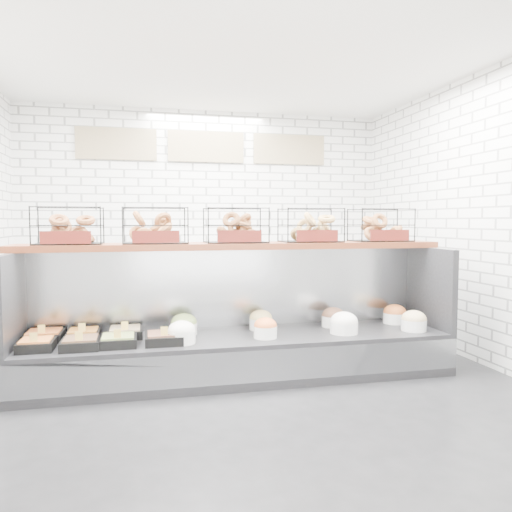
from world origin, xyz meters
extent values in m
plane|color=black|center=(0.00, 0.00, 0.00)|extent=(5.50, 5.50, 0.00)
cube|color=white|center=(0.00, 2.75, 1.50)|extent=(5.00, 0.02, 3.00)
cube|color=white|center=(2.50, 0.00, 1.50)|extent=(0.02, 5.50, 3.00)
cube|color=white|center=(0.00, 0.00, 3.00)|extent=(5.00, 5.50, 0.02)
cube|color=tan|center=(-1.20, 2.72, 2.50)|extent=(1.05, 0.03, 0.42)
cube|color=tan|center=(0.00, 2.72, 2.50)|extent=(1.05, 0.03, 0.42)
cube|color=tan|center=(1.20, 2.72, 2.50)|extent=(1.05, 0.03, 0.42)
cube|color=black|center=(0.00, 0.30, 0.20)|extent=(4.00, 0.90, 0.40)
cube|color=#93969B|center=(0.00, -0.14, 0.22)|extent=(4.00, 0.03, 0.28)
cube|color=#93969B|center=(0.00, 0.71, 0.80)|extent=(4.00, 0.08, 0.80)
cube|color=black|center=(-1.97, 0.30, 0.80)|extent=(0.06, 0.90, 0.80)
cube|color=black|center=(1.97, 0.30, 0.80)|extent=(0.06, 0.90, 0.80)
cube|color=black|center=(-1.76, 0.13, 0.44)|extent=(0.28, 0.28, 0.08)
cube|color=orange|center=(-1.76, 0.13, 0.48)|extent=(0.24, 0.24, 0.04)
cube|color=#FBCB57|center=(-1.76, 0.03, 0.53)|extent=(0.06, 0.01, 0.08)
cube|color=black|center=(-1.76, 0.46, 0.44)|extent=(0.32, 0.32, 0.08)
cube|color=orange|center=(-1.76, 0.46, 0.48)|extent=(0.27, 0.27, 0.04)
cube|color=#FBCB57|center=(-1.76, 0.34, 0.53)|extent=(0.06, 0.01, 0.08)
cube|color=black|center=(-1.41, 0.10, 0.44)|extent=(0.31, 0.31, 0.08)
cube|color=brown|center=(-1.41, 0.10, 0.48)|extent=(0.27, 0.27, 0.04)
cube|color=#FBCB57|center=(-1.41, -0.01, 0.53)|extent=(0.06, 0.01, 0.08)
cube|color=black|center=(-1.42, 0.43, 0.44)|extent=(0.29, 0.29, 0.08)
cube|color=#C7772A|center=(-1.42, 0.43, 0.48)|extent=(0.24, 0.24, 0.04)
cube|color=#FBCB57|center=(-1.42, 0.33, 0.53)|extent=(0.06, 0.01, 0.08)
cube|color=black|center=(-1.10, 0.12, 0.44)|extent=(0.31, 0.31, 0.08)
cube|color=olive|center=(-1.10, 0.12, 0.48)|extent=(0.26, 0.26, 0.04)
cube|color=#FBCB57|center=(-1.10, 0.01, 0.53)|extent=(0.06, 0.01, 0.08)
cube|color=black|center=(-1.05, 0.43, 0.44)|extent=(0.31, 0.31, 0.08)
cube|color=tan|center=(-1.05, 0.43, 0.48)|extent=(0.27, 0.27, 0.04)
cube|color=#FBCB57|center=(-1.05, 0.33, 0.53)|extent=(0.06, 0.01, 0.08)
cube|color=black|center=(-0.72, 0.13, 0.44)|extent=(0.32, 0.32, 0.08)
cube|color=brown|center=(-0.72, 0.13, 0.48)|extent=(0.27, 0.27, 0.04)
cube|color=#FBCB57|center=(-0.72, 0.02, 0.53)|extent=(0.06, 0.01, 0.08)
cylinder|color=white|center=(-0.56, 0.10, 0.46)|extent=(0.25, 0.25, 0.11)
ellipsoid|color=white|center=(-0.56, 0.10, 0.52)|extent=(0.24, 0.24, 0.17)
cylinder|color=white|center=(-0.52, 0.43, 0.46)|extent=(0.25, 0.25, 0.11)
ellipsoid|color=olive|center=(-0.52, 0.43, 0.52)|extent=(0.25, 0.25, 0.17)
cylinder|color=white|center=(0.20, 0.13, 0.46)|extent=(0.21, 0.21, 0.11)
ellipsoid|color=orange|center=(0.20, 0.13, 0.52)|extent=(0.21, 0.21, 0.15)
cylinder|color=white|center=(0.25, 0.49, 0.46)|extent=(0.23, 0.23, 0.11)
ellipsoid|color=#D6BA6D|center=(0.25, 0.49, 0.52)|extent=(0.23, 0.23, 0.16)
cylinder|color=white|center=(0.98, 0.14, 0.46)|extent=(0.27, 0.27, 0.11)
ellipsoid|color=white|center=(0.98, 0.14, 0.52)|extent=(0.26, 0.26, 0.18)
cylinder|color=white|center=(1.00, 0.46, 0.46)|extent=(0.24, 0.24, 0.11)
ellipsoid|color=brown|center=(1.00, 0.46, 0.52)|extent=(0.23, 0.23, 0.16)
cylinder|color=white|center=(1.69, 0.10, 0.46)|extent=(0.25, 0.25, 0.11)
ellipsoid|color=#D5B883|center=(1.69, 0.10, 0.52)|extent=(0.24, 0.24, 0.17)
cylinder|color=white|center=(1.69, 0.47, 0.46)|extent=(0.24, 0.24, 0.11)
ellipsoid|color=#CC632B|center=(1.69, 0.47, 0.52)|extent=(0.24, 0.24, 0.17)
cube|color=#522111|center=(0.00, 0.52, 1.23)|extent=(4.10, 0.50, 0.06)
cube|color=black|center=(-1.53, 0.52, 1.43)|extent=(0.60, 0.38, 0.34)
cube|color=#52150F|center=(-1.53, 0.32, 1.33)|extent=(0.42, 0.02, 0.11)
cube|color=black|center=(-0.77, 0.52, 1.43)|extent=(0.60, 0.38, 0.34)
cube|color=#52150F|center=(-0.77, 0.32, 1.33)|extent=(0.42, 0.02, 0.11)
cube|color=black|center=(0.00, 0.52, 1.43)|extent=(0.60, 0.38, 0.34)
cube|color=#52150F|center=(0.00, 0.32, 1.33)|extent=(0.42, 0.02, 0.11)
cube|color=black|center=(0.77, 0.52, 1.43)|extent=(0.60, 0.38, 0.34)
cube|color=#52150F|center=(0.77, 0.32, 1.33)|extent=(0.42, 0.02, 0.11)
cube|color=black|center=(1.53, 0.52, 1.43)|extent=(0.60, 0.38, 0.34)
cube|color=#52150F|center=(1.53, 0.32, 1.33)|extent=(0.42, 0.02, 0.11)
cube|color=#93969B|center=(0.00, 2.43, 0.45)|extent=(4.00, 0.60, 0.90)
cube|color=black|center=(-1.19, 2.42, 1.02)|extent=(0.40, 0.30, 0.24)
cube|color=silver|center=(-0.27, 2.48, 0.99)|extent=(0.35, 0.28, 0.18)
cylinder|color=#CA7832|center=(0.84, 2.38, 1.01)|extent=(0.09, 0.09, 0.22)
cube|color=black|center=(1.52, 2.39, 1.05)|extent=(0.30, 0.30, 0.30)
camera|label=1|loc=(-0.89, -4.25, 1.47)|focal=35.00mm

